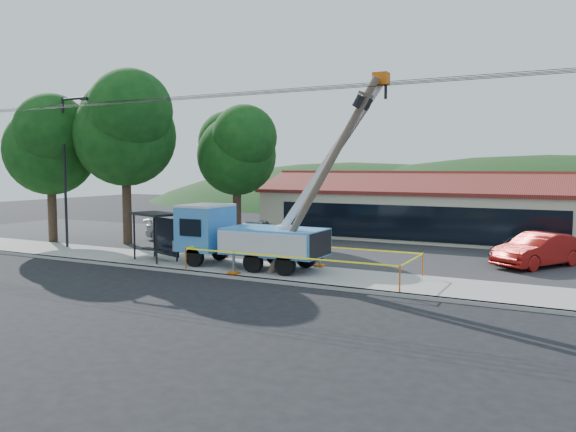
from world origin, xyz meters
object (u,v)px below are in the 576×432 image
(utility_truck, at_px, (247,234))
(car_dark, at_px, (520,264))
(leaning_pole, at_px, (326,171))
(bus_shelter, at_px, (158,225))
(car_white, at_px, (182,242))
(car_silver, at_px, (254,245))
(car_red, at_px, (538,269))

(utility_truck, distance_m, car_dark, 14.13)
(leaning_pole, bearing_deg, bus_shelter, 177.68)
(leaning_pole, height_order, car_white, leaning_pole)
(car_silver, distance_m, car_red, 16.60)
(bus_shelter, bearing_deg, car_white, 138.25)
(car_silver, xyz_separation_m, car_red, (16.58, -0.85, 0.00))
(leaning_pole, distance_m, car_red, 12.00)
(car_silver, relative_size, car_dark, 1.00)
(car_silver, xyz_separation_m, car_dark, (15.70, 0.28, 0.00))
(utility_truck, bearing_deg, car_white, 143.77)
(car_white, bearing_deg, leaning_pole, -127.12)
(car_silver, height_order, car_red, car_red)
(car_silver, bearing_deg, utility_truck, -75.33)
(bus_shelter, relative_size, car_red, 0.58)
(car_white, bearing_deg, utility_truck, -134.60)
(car_white, bearing_deg, car_dark, -95.05)
(bus_shelter, height_order, car_white, bus_shelter)
(car_white, distance_m, car_dark, 20.81)
(car_red, bearing_deg, car_silver, -150.62)
(car_red, distance_m, car_white, 21.65)
(bus_shelter, height_order, car_red, bus_shelter)
(utility_truck, distance_m, car_white, 11.59)
(utility_truck, relative_size, car_red, 2.10)
(car_dark, bearing_deg, car_silver, -165.77)
(leaning_pole, bearing_deg, utility_truck, 170.65)
(car_dark, bearing_deg, leaning_pole, -116.04)
(car_red, xyz_separation_m, car_dark, (-0.88, 1.13, 0.00))
(utility_truck, xyz_separation_m, car_dark, (11.53, 7.97, -1.73))
(utility_truck, bearing_deg, leaning_pole, -9.35)
(bus_shelter, distance_m, car_white, 8.43)
(leaning_pole, xyz_separation_m, car_dark, (7.11, 8.70, -4.79))
(leaning_pole, relative_size, bus_shelter, 2.94)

